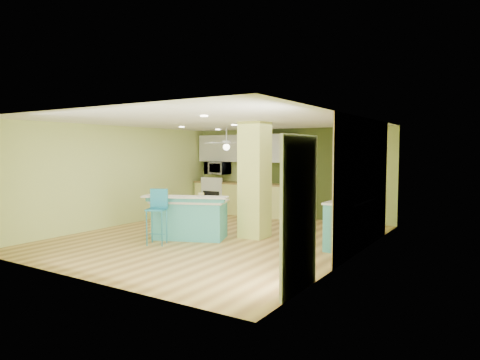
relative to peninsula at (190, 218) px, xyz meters
name	(u,v)px	position (x,y,z in m)	size (l,w,h in m)	color
floor	(217,238)	(0.46, 0.36, -0.45)	(6.00, 7.00, 0.01)	olive
ceiling	(217,121)	(0.46, 0.36, 2.06)	(6.00, 7.00, 0.01)	white
wall_back	(288,173)	(0.46, 3.86, 0.81)	(6.00, 0.01, 2.50)	#C8DA74
wall_front	(77,195)	(0.46, -3.15, 0.81)	(6.00, 0.01, 2.50)	#C8DA74
wall_left	(119,176)	(-2.55, 0.36, 0.81)	(0.01, 7.00, 2.50)	#C8DA74
wall_right	(355,187)	(3.46, 0.36, 0.81)	(0.01, 7.00, 2.50)	#C8DA74
wood_panel	(364,184)	(3.45, 0.96, 0.81)	(0.02, 3.40, 2.50)	#9A7B58
olive_accent	(294,173)	(0.66, 3.84, 0.81)	(2.20, 0.02, 2.50)	#3D4A1D
interior_door	(294,182)	(0.66, 3.82, 0.56)	(0.82, 0.05, 2.00)	silver
french_door	(299,214)	(3.43, -1.94, 0.61)	(0.04, 1.08, 2.10)	silver
column	(255,180)	(1.11, 0.86, 0.81)	(0.55, 0.55, 2.50)	#C7CF60
kitchen_run	(244,198)	(-0.84, 3.56, 0.03)	(3.25, 0.63, 0.94)	#E9EC7B
stove	(217,197)	(-1.79, 3.55, 0.02)	(0.76, 0.66, 1.08)	white
upper_cabinets	(246,148)	(-0.84, 3.68, 1.51)	(3.20, 0.34, 0.80)	silver
microwave	(217,168)	(-1.79, 3.56, 0.91)	(0.70, 0.48, 0.39)	silver
ceiling_fan	(226,143)	(-0.64, 2.36, 1.64)	(1.41, 1.41, 0.61)	silver
pendant_lamp	(350,151)	(3.11, 1.11, 1.44)	(0.14, 0.14, 0.69)	silver
wall_decor	(366,168)	(3.42, 1.16, 1.11)	(0.03, 0.90, 0.70)	brown
peninsula	(190,218)	(0.00, 0.00, 0.00)	(1.91, 1.50, 0.95)	teal
bar_stool	(158,207)	(-0.21, -0.76, 0.30)	(0.49, 0.49, 1.11)	teal
side_counter	(350,223)	(3.16, 1.03, 0.02)	(0.61, 1.44, 0.93)	teal
fruit_bowl	(251,182)	(-0.59, 3.54, 0.54)	(0.32, 0.32, 0.08)	#352315
canister	(201,196)	(0.13, 0.23, 0.46)	(0.13, 0.13, 0.15)	gold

